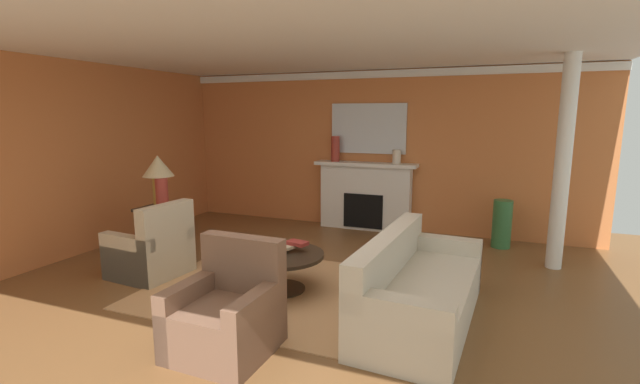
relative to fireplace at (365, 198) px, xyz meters
The scene contains 22 objects.
ground_plane 3.27m from the fireplace, 89.84° to the right, with size 9.05×9.05×0.00m, color brown.
wall_fireplace 0.85m from the fireplace, 87.55° to the left, with size 7.56×0.12×2.78m, color #CC723D.
wall_window 4.66m from the fireplace, 140.37° to the right, with size 0.12×7.35×2.78m, color #CC723D.
ceiling_panel 3.68m from the fireplace, 89.82° to the right, with size 7.56×7.35×0.06m, color white.
crown_moulding 2.14m from the fireplace, 86.05° to the left, with size 7.56×0.08×0.12m, color white.
area_rug 3.13m from the fireplace, 92.33° to the right, with size 3.02×2.31×0.01m, color tan.
fireplace is the anchor object (origin of this frame).
mantel_mirror 1.22m from the fireplace, 90.00° to the left, with size 1.34×0.04×0.87m, color silver.
sofa 3.58m from the fireplace, 65.77° to the right, with size 1.02×2.15×0.85m.
armchair_near_window 3.75m from the fireplace, 119.88° to the right, with size 0.86×0.86×0.95m.
armchair_facing_fireplace 4.43m from the fireplace, 89.57° to the right, with size 0.82×0.82×0.95m.
coffee_table 3.09m from the fireplace, 92.33° to the right, with size 1.00×1.00×0.45m.
side_table 3.43m from the fireplace, 133.61° to the right, with size 0.56×0.56×0.70m.
table_lamp 3.49m from the fireplace, 133.61° to the right, with size 0.44×0.44×0.75m.
vase_mantel_right 0.93m from the fireplace, ahead, with size 0.14×0.14×0.24m, color beige.
vase_mantel_left 1.02m from the fireplace, behind, with size 0.15×0.15×0.45m, color #9E3328.
vase_tall_corner 2.29m from the fireplace, ahead, with size 0.28×0.28×0.74m, color #33703D.
vase_on_side_table 3.43m from the fireplace, 130.40° to the right, with size 0.17×0.17×0.45m, color #9E3328.
book_red_cover 3.07m from the fireplace, 94.34° to the right, with size 0.25×0.19×0.04m, color maroon.
book_art_folio 3.00m from the fireplace, 91.92° to the right, with size 0.21×0.16×0.03m, color tan.
book_small_novel 2.93m from the fireplace, 89.63° to the right, with size 0.24×0.15×0.04m, color maroon.
column_white 3.19m from the fireplace, 19.49° to the right, with size 0.20×0.20×2.78m, color white.
Camera 1 is at (2.08, -4.20, 2.02)m, focal length 24.74 mm.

